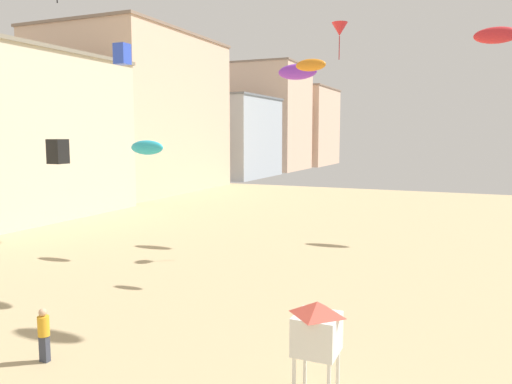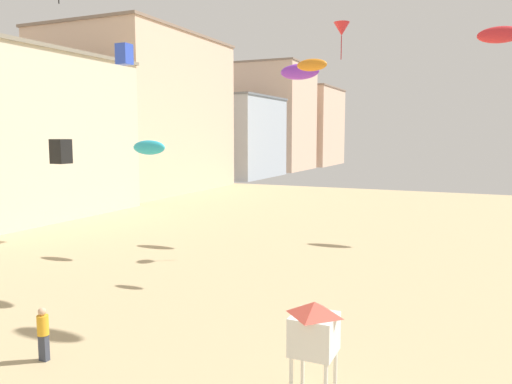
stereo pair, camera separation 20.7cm
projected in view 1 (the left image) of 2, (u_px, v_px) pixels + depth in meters
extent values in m
cube|color=beige|center=(135.00, 115.00, 60.74)|extent=(15.21, 20.88, 18.12)
cube|color=#89715E|center=(133.00, 37.00, 59.69)|extent=(15.51, 21.30, 0.30)
cube|color=#ADB7C1|center=(218.00, 138.00, 80.72)|extent=(16.25, 15.53, 12.40)
cube|color=slate|center=(218.00, 98.00, 79.99)|extent=(16.58, 15.84, 0.30)
cube|color=beige|center=(261.00, 119.00, 96.68)|extent=(16.10, 14.62, 19.60)
cube|color=#89715E|center=(261.00, 66.00, 95.54)|extent=(16.43, 14.92, 0.30)
cube|color=beige|center=(292.00, 127.00, 113.25)|extent=(17.70, 17.79, 16.72)
cube|color=#89715E|center=(292.00, 89.00, 112.27)|extent=(18.06, 18.15, 0.30)
cube|color=#383D4C|center=(45.00, 349.00, 14.92)|extent=(0.28, 0.18, 0.80)
cylinder|color=gold|center=(43.00, 326.00, 14.84)|extent=(0.34, 0.34, 0.60)
sphere|color=tan|center=(43.00, 312.00, 14.79)|extent=(0.24, 0.24, 0.24)
cylinder|color=white|center=(294.00, 379.00, 12.64)|extent=(0.10, 0.10, 1.20)
cylinder|color=white|center=(305.00, 364.00, 13.46)|extent=(0.10, 0.10, 1.20)
cylinder|color=white|center=(338.00, 371.00, 13.11)|extent=(0.10, 0.10, 1.20)
cube|color=white|center=(317.00, 334.00, 12.75)|extent=(1.10, 1.10, 1.00)
pyramid|color=#D14C3D|center=(317.00, 308.00, 12.67)|extent=(1.10, 1.10, 0.35)
cube|color=black|center=(58.00, 151.00, 31.32)|extent=(0.98, 0.98, 1.54)
cube|color=blue|center=(122.00, 54.00, 26.09)|extent=(0.68, 0.68, 1.07)
ellipsoid|color=orange|center=(311.00, 65.00, 22.63)|extent=(1.42, 0.39, 0.55)
cone|color=red|center=(340.00, 29.00, 27.30)|extent=(0.87, 0.87, 0.71)
cylinder|color=maroon|center=(339.00, 48.00, 27.41)|extent=(0.05, 0.05, 1.27)
ellipsoid|color=#2DB7CC|center=(147.00, 148.00, 27.44)|extent=(2.07, 0.58, 0.81)
ellipsoid|color=red|center=(496.00, 35.00, 31.20)|extent=(2.66, 0.74, 1.04)
ellipsoid|color=purple|center=(297.00, 72.00, 30.56)|extent=(2.48, 0.69, 0.96)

